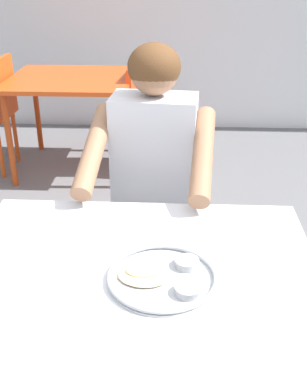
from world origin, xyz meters
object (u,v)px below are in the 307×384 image
Objects in this scene: table_foreground at (136,304)px; chair_foreground at (157,203)px; diner_foreground at (151,175)px; table_background_red at (72,88)px; thali_tray at (163,277)px; chair_red_right at (148,110)px.

table_foreground is 1.22× the size of chair_foreground.
table_background_red is at bearing 111.68° from diner_foreground.
diner_foreground is (0.01, 0.69, 0.08)m from table_foreground.
thali_tray is 0.93m from chair_foreground.
diner_foreground reaches higher than thali_tray.
table_foreground is 0.12m from thali_tray.
thali_tray is at bearing -85.56° from chair_red_right.
diner_foreground is at bearing -86.13° from chair_red_right.
diner_foreground is 1.37× the size of table_background_red.
diner_foreground is (-0.01, -0.21, 0.24)m from chair_foreground.
chair_foreground is 1.69m from table_background_red.
table_background_red is at bearing 105.76° from table_foreground.
chair_foreground reaches higher than thali_tray.
chair_foreground is at bearing -65.18° from table_background_red.
thali_tray is 0.68m from diner_foreground.
table_foreground is at bearing -87.37° from chair_red_right.
table_foreground is at bearing -91.27° from chair_foreground.
chair_foreground reaches higher than chair_red_right.
thali_tray is 0.36× the size of chair_foreground.
chair_red_right reaches higher than thali_tray.
chair_foreground reaches higher than table_foreground.
chair_red_right is at bearing 92.63° from table_foreground.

